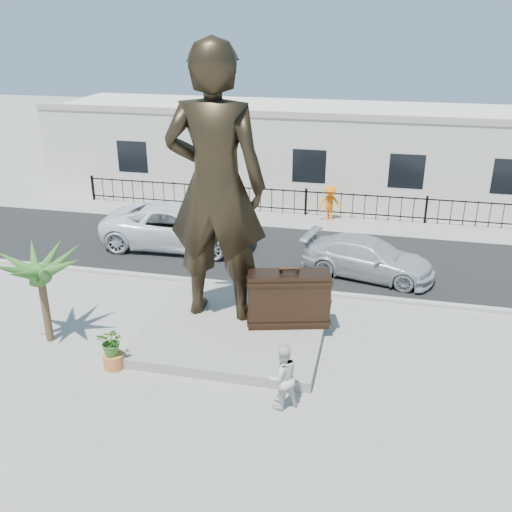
{
  "coord_description": "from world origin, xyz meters",
  "views": [
    {
      "loc": [
        3.36,
        -12.96,
        8.75
      ],
      "look_at": [
        0.0,
        2.0,
        2.3
      ],
      "focal_mm": 40.0,
      "sensor_mm": 36.0,
      "label": 1
    }
  ],
  "objects_px": {
    "statue": "(216,186)",
    "suitcase": "(288,299)",
    "car_white": "(179,226)",
    "tourist": "(282,377)"
  },
  "relations": [
    {
      "from": "statue",
      "to": "suitcase",
      "type": "distance_m",
      "value": 3.88
    },
    {
      "from": "suitcase",
      "to": "car_white",
      "type": "height_order",
      "value": "suitcase"
    },
    {
      "from": "tourist",
      "to": "suitcase",
      "type": "bearing_deg",
      "value": -117.8
    },
    {
      "from": "statue",
      "to": "car_white",
      "type": "height_order",
      "value": "statue"
    },
    {
      "from": "suitcase",
      "to": "statue",
      "type": "bearing_deg",
      "value": 158.13
    },
    {
      "from": "statue",
      "to": "suitcase",
      "type": "height_order",
      "value": "statue"
    },
    {
      "from": "suitcase",
      "to": "car_white",
      "type": "distance_m",
      "value": 8.12
    },
    {
      "from": "statue",
      "to": "tourist",
      "type": "xyz_separation_m",
      "value": [
        2.66,
        -3.77,
        -3.47
      ]
    },
    {
      "from": "statue",
      "to": "car_white",
      "type": "distance_m",
      "value": 7.42
    },
    {
      "from": "tourist",
      "to": "statue",
      "type": "bearing_deg",
      "value": -89.93
    }
  ]
}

